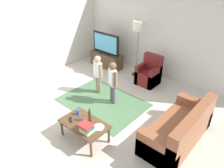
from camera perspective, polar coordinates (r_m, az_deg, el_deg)
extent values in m
plane|color=beige|center=(5.24, -4.40, -8.64)|extent=(7.80, 7.80, 0.00)
cube|color=silver|center=(6.80, 13.87, 12.73)|extent=(6.00, 0.12, 2.70)
cube|color=silver|center=(6.90, -23.03, 11.47)|extent=(0.12, 6.00, 2.70)
cube|color=#4C724C|center=(5.71, -2.60, -4.85)|extent=(2.20, 1.60, 0.01)
cube|color=#4C3828|center=(7.60, -1.47, 6.53)|extent=(1.20, 0.44, 0.50)
cube|color=black|center=(7.63, -1.71, 5.39)|extent=(1.10, 0.32, 0.03)
cube|color=black|center=(7.49, -1.60, 8.35)|extent=(0.44, 0.28, 0.03)
cube|color=black|center=(7.36, -1.64, 10.92)|extent=(1.10, 0.07, 0.68)
cube|color=#59B2D8|center=(7.34, -1.84, 10.85)|extent=(1.00, 0.01, 0.58)
cube|color=brown|center=(4.69, 16.92, -12.13)|extent=(0.80, 1.80, 0.42)
cube|color=brown|center=(4.49, 20.79, -11.50)|extent=(0.20, 1.80, 0.86)
cube|color=brown|center=(4.09, 11.89, -17.14)|extent=(0.80, 0.20, 0.60)
cube|color=brown|center=(5.25, 20.98, -6.69)|extent=(0.80, 0.20, 0.60)
cube|color=#B22823|center=(4.87, 21.99, -6.22)|extent=(0.10, 0.32, 0.32)
cube|color=maroon|center=(6.56, 9.61, 1.73)|extent=(0.60, 0.60, 0.42)
cube|color=maroon|center=(6.62, 10.83, 4.22)|extent=(0.60, 0.16, 0.90)
cube|color=maroon|center=(6.63, 7.95, 3.07)|extent=(0.12, 0.60, 0.60)
cube|color=maroon|center=(6.41, 11.47, 1.76)|extent=(0.12, 0.60, 0.60)
cylinder|color=#262626|center=(7.13, 6.42, 2.58)|extent=(0.28, 0.28, 0.02)
cylinder|color=#99844C|center=(6.83, 6.78, 8.18)|extent=(0.03, 0.03, 1.50)
cylinder|color=silver|center=(6.56, 7.24, 15.35)|extent=(0.36, 0.36, 0.28)
cylinder|color=gray|center=(6.07, -4.00, 0.12)|extent=(0.08, 0.08, 0.50)
cylinder|color=gray|center=(5.98, -3.36, -0.33)|extent=(0.08, 0.08, 0.50)
cube|color=white|center=(5.81, -3.83, 3.91)|extent=(0.26, 0.18, 0.43)
sphere|color=tan|center=(5.68, -3.93, 6.69)|extent=(0.18, 0.18, 0.18)
cylinder|color=tan|center=(5.91, -4.67, 4.61)|extent=(0.07, 0.07, 0.39)
cylinder|color=tan|center=(5.68, -2.96, 3.57)|extent=(0.07, 0.07, 0.39)
cylinder|color=#4C4C59|center=(5.61, -0.07, -2.37)|extent=(0.09, 0.09, 0.52)
cylinder|color=#4C4C59|center=(5.52, 0.44, -3.00)|extent=(0.09, 0.09, 0.52)
cube|color=white|center=(5.32, 0.19, 1.74)|extent=(0.28, 0.23, 0.45)
sphere|color=brown|center=(5.18, 0.19, 4.85)|extent=(0.19, 0.19, 0.19)
cylinder|color=brown|center=(5.44, -0.47, 2.68)|extent=(0.07, 0.07, 0.40)
cylinder|color=brown|center=(5.18, 0.88, 1.20)|extent=(0.07, 0.07, 0.40)
cube|color=#513823|center=(4.43, -7.49, -10.53)|extent=(1.00, 0.60, 0.04)
cylinder|color=#513823|center=(4.74, -13.33, -11.41)|extent=(0.05, 0.05, 0.38)
cylinder|color=#513823|center=(4.21, -5.66, -17.05)|extent=(0.05, 0.05, 0.38)
cylinder|color=#513823|center=(4.96, -8.68, -8.71)|extent=(0.05, 0.05, 0.38)
cylinder|color=#513823|center=(4.45, -0.86, -13.61)|extent=(0.05, 0.05, 0.38)
cube|color=white|center=(4.21, -6.66, -12.31)|extent=(0.24, 0.22, 0.04)
cube|color=yellow|center=(4.19, -6.67, -11.75)|extent=(0.26, 0.24, 0.04)
cube|color=#388C4C|center=(4.16, -6.78, -11.59)|extent=(0.26, 0.18, 0.02)
cube|color=#334CA5|center=(4.16, -6.98, -11.18)|extent=(0.28, 0.21, 0.03)
cube|color=red|center=(4.13, -7.06, -10.91)|extent=(0.25, 0.22, 0.04)
cylinder|color=#4C3319|center=(4.37, -6.00, -8.57)|extent=(0.06, 0.06, 0.26)
cylinder|color=#4C3319|center=(4.27, -6.11, -6.87)|extent=(0.02, 0.02, 0.06)
cube|color=black|center=(4.53, -11.05, -9.35)|extent=(0.17, 0.13, 0.02)
cylinder|color=#2659B2|center=(4.61, -9.13, -7.53)|extent=(0.07, 0.07, 0.12)
cylinder|color=white|center=(4.28, -3.58, -11.50)|extent=(0.22, 0.22, 0.02)
cube|color=silver|center=(4.26, -3.39, -11.51)|extent=(0.15, 0.04, 0.01)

